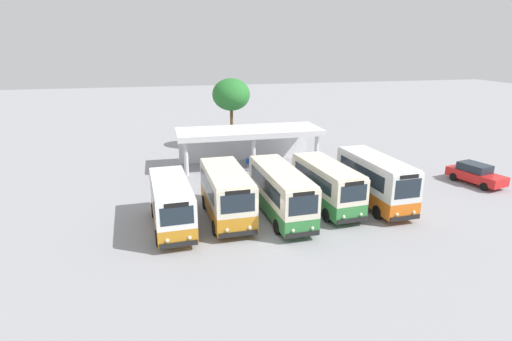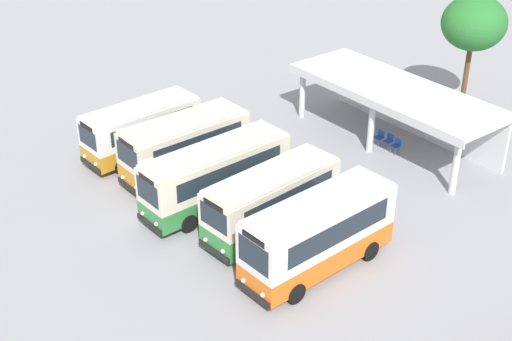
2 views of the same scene
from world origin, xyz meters
TOP-DOWN VIEW (x-y plane):
  - ground_plane at (0.00, 0.00)m, footprint 180.00×180.00m
  - city_bus_nearest_orange at (-5.84, 2.22)m, footprint 2.53×6.75m
  - city_bus_second_in_row at (-2.42, 2.82)m, footprint 2.61×6.91m
  - city_bus_middle_cream at (0.99, 2.40)m, footprint 2.44×7.87m
  - city_bus_fourth_amber at (4.41, 3.08)m, footprint 2.68×7.04m
  - city_bus_fifth_blue at (7.82, 2.85)m, footprint 2.53×7.37m
  - parked_car_flank at (17.92, 5.09)m, footprint 2.74×4.66m
  - terminal_canopy at (1.57, 14.84)m, footprint 12.88×4.62m
  - waiting_chair_end_by_column at (1.35, 13.53)m, footprint 0.44×0.44m
  - waiting_chair_second_from_end at (2.00, 13.62)m, footprint 0.44×0.44m
  - waiting_chair_middle_seat at (2.65, 13.51)m, footprint 0.44×0.44m
  - roadside_tree_behind_canopy at (1.21, 21.12)m, footprint 3.88×3.88m

SIDE VIEW (x-z plane):
  - ground_plane at x=0.00m, z-range 0.00..0.00m
  - waiting_chair_end_by_column at x=1.35m, z-range 0.09..0.95m
  - waiting_chair_second_from_end at x=2.00m, z-range 0.09..0.95m
  - waiting_chair_middle_seat at x=2.65m, z-range 0.09..0.95m
  - parked_car_flank at x=17.92m, z-range 0.02..1.64m
  - city_bus_nearest_orange at x=-5.84m, z-range 0.17..3.15m
  - city_bus_fourth_amber at x=4.41m, z-range 0.17..3.26m
  - city_bus_middle_cream at x=0.99m, z-range 0.17..3.34m
  - city_bus_second_in_row at x=-2.42m, z-range 0.17..3.39m
  - city_bus_fifth_blue at x=7.82m, z-range 0.17..3.56m
  - terminal_canopy at x=1.57m, z-range 0.87..4.27m
  - roadside_tree_behind_canopy at x=1.21m, z-range 1.98..9.30m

